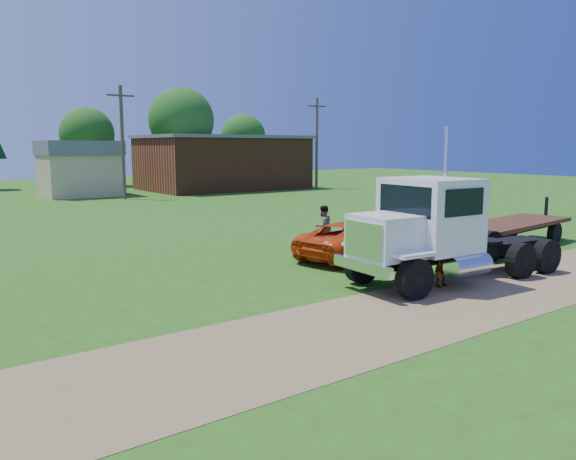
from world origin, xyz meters
TOP-DOWN VIEW (x-y plane):
  - ground at (0.00, 0.00)m, footprint 140.00×140.00m
  - dirt_track at (0.00, 0.00)m, footprint 120.00×4.20m
  - white_semi_tractor at (3.55, 1.80)m, footprint 8.14×3.15m
  - orange_pickup at (4.23, 6.04)m, footprint 5.42×3.27m
  - flatbed_trailer at (11.20, 4.02)m, footprint 7.62×3.01m
  - spectator_a at (3.44, 1.28)m, footprint 0.65×0.47m
  - spectator_b at (4.85, 8.60)m, footprint 0.87×0.68m
  - brick_building at (18.00, 40.00)m, footprint 15.40×10.40m
  - tan_shed at (4.00, 40.00)m, footprint 6.20×5.40m
  - utility_poles at (6.00, 35.00)m, footprint 42.20×0.28m

SIDE VIEW (x-z plane):
  - ground at x=0.00m, z-range 0.00..0.00m
  - dirt_track at x=0.00m, z-range 0.00..0.01m
  - orange_pickup at x=4.23m, z-range 0.00..1.41m
  - flatbed_trailer at x=11.20m, z-range -0.14..1.77m
  - spectator_a at x=3.44m, z-range 0.00..1.67m
  - spectator_b at x=4.85m, z-range 0.00..1.78m
  - white_semi_tractor at x=3.55m, z-range -0.77..4.08m
  - tan_shed at x=4.00m, z-range 0.07..4.77m
  - brick_building at x=18.00m, z-range 0.01..5.31m
  - utility_poles at x=6.00m, z-range 0.21..9.21m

